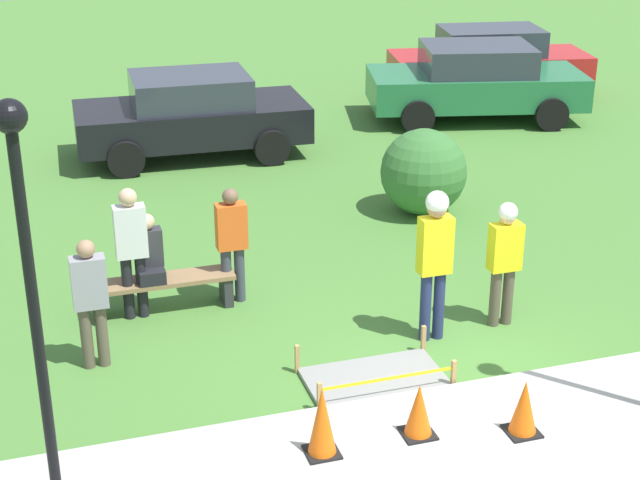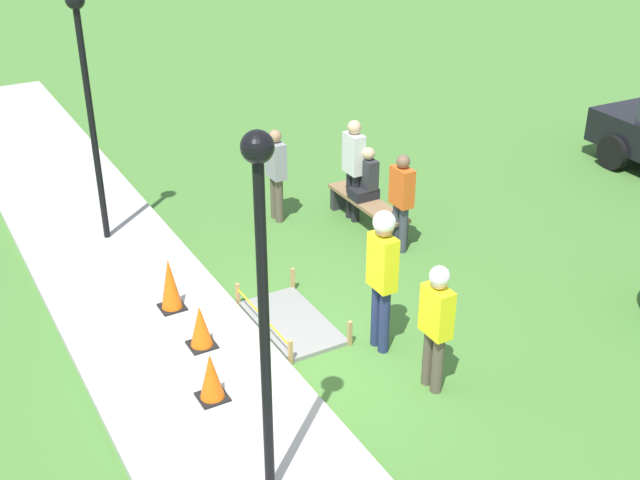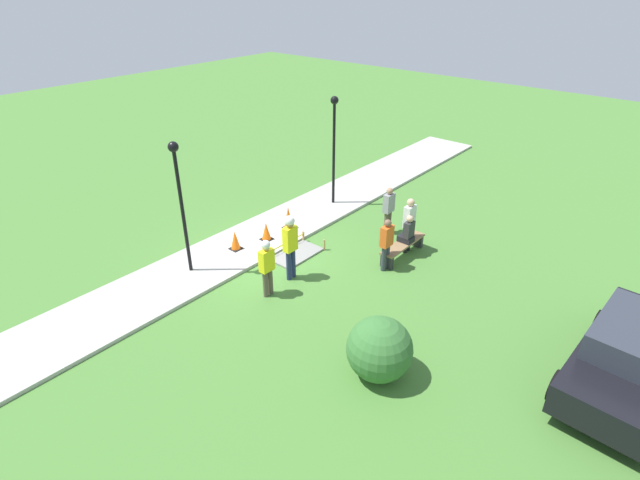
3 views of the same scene
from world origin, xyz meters
TOP-DOWN VIEW (x-y plane):
  - ground_plane at (0.00, 0.00)m, footprint 60.00×60.00m
  - sidewalk at (0.00, -1.17)m, footprint 28.00×2.33m
  - wet_concrete_patch at (-0.73, 0.49)m, footprint 1.65×0.92m
  - traffic_cone_near_patch at (-1.78, -0.83)m, footprint 0.34×0.34m
  - traffic_cone_far_patch at (-0.73, -0.81)m, footprint 0.34×0.34m
  - traffic_cone_sidewalk_edge at (0.32, -1.10)m, footprint 0.34×0.34m
  - park_bench at (-2.77, 3.00)m, footprint 1.90×0.44m
  - person_seated_on_bench at (-2.90, 3.05)m, footprint 0.36×0.44m
  - worker_supervisor at (0.30, 1.24)m, footprint 0.40×0.28m
  - worker_assistant at (1.31, 1.33)m, footprint 0.40×0.24m
  - bystander_in_orange_shirt at (-1.82, 3.00)m, footprint 0.40×0.22m
  - bystander_in_gray_shirt at (-3.13, 2.93)m, footprint 0.40×0.23m
  - bystander_in_white_shirt at (-3.76, 1.80)m, footprint 0.40×0.22m
  - lamppost_near at (1.97, -1.17)m, footprint 0.28×0.28m
  - lamppost_far at (-4.36, -0.99)m, footprint 0.28×0.28m
  - parked_car_black at (-1.15, 9.51)m, footprint 4.47×2.32m
  - shrub_rounded_near at (1.90, 5.30)m, footprint 1.42×1.42m

SIDE VIEW (x-z plane):
  - ground_plane at x=0.00m, z-range 0.00..0.00m
  - wet_concrete_patch at x=-0.73m, z-range -0.14..0.22m
  - sidewalk at x=0.00m, z-range 0.00..0.10m
  - park_bench at x=-2.77m, z-range 0.10..0.57m
  - traffic_cone_far_patch at x=-0.73m, z-range 0.10..0.69m
  - traffic_cone_sidewalk_edge at x=0.32m, z-range 0.10..0.71m
  - traffic_cone_near_patch at x=-1.78m, z-range 0.10..0.86m
  - shrub_rounded_near at x=1.90m, z-range 0.00..1.42m
  - person_seated_on_bench at x=-2.90m, z-range 0.37..1.26m
  - parked_car_black at x=-1.15m, z-range 0.03..1.62m
  - bystander_in_orange_shirt at x=-1.82m, z-range 0.10..1.71m
  - bystander_in_white_shirt at x=-3.76m, z-range 0.10..1.72m
  - worker_assistant at x=1.31m, z-range 0.15..1.81m
  - bystander_in_gray_shirt at x=-3.13m, z-range 0.12..1.90m
  - worker_supervisor at x=0.30m, z-range 0.22..2.18m
  - lamppost_near at x=1.97m, z-range 0.70..4.52m
  - lamppost_far at x=-4.36m, z-range 0.70..4.60m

